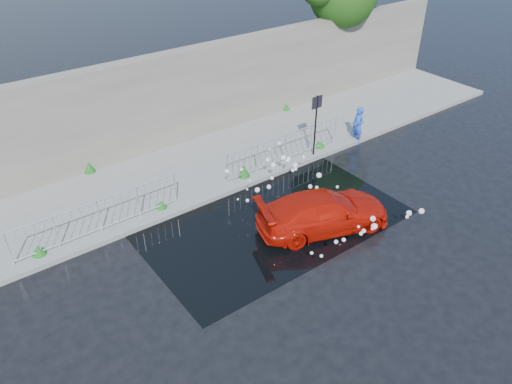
% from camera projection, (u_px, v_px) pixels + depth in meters
% --- Properties ---
extents(ground, '(90.00, 90.00, 0.00)m').
position_uv_depth(ground, '(278.00, 241.00, 14.61)').
color(ground, black).
rests_on(ground, ground).
extents(pavement, '(30.00, 4.00, 0.15)m').
position_uv_depth(pavement, '(191.00, 170.00, 17.93)').
color(pavement, gray).
rests_on(pavement, ground).
extents(curb, '(30.00, 0.25, 0.16)m').
position_uv_depth(curb, '(221.00, 194.00, 16.58)').
color(curb, gray).
rests_on(curb, ground).
extents(retaining_wall, '(30.00, 0.60, 3.50)m').
position_uv_depth(retaining_wall, '(157.00, 103.00, 18.40)').
color(retaining_wall, '#6B625A').
rests_on(retaining_wall, pavement).
extents(puddle, '(8.00, 5.00, 0.01)m').
position_uv_depth(puddle, '(270.00, 219.00, 15.53)').
color(puddle, black).
rests_on(puddle, ground).
extents(sign_post, '(0.45, 0.06, 2.50)m').
position_uv_depth(sign_post, '(316.00, 116.00, 17.85)').
color(sign_post, black).
rests_on(sign_post, ground).
extents(railing_left, '(5.05, 0.05, 1.10)m').
position_uv_depth(railing_left, '(99.00, 215.00, 14.46)').
color(railing_left, silver).
rests_on(railing_left, pavement).
extents(railing_right, '(5.05, 0.05, 1.10)m').
position_uv_depth(railing_right, '(285.00, 147.00, 17.96)').
color(railing_right, silver).
rests_on(railing_right, pavement).
extents(weeds, '(12.17, 3.93, 0.46)m').
position_uv_depth(weeds, '(195.00, 170.00, 17.44)').
color(weeds, '#16551A').
rests_on(weeds, pavement).
extents(water_spray, '(3.71, 5.63, 1.06)m').
position_uv_depth(water_spray, '(313.00, 190.00, 15.54)').
color(water_spray, white).
rests_on(water_spray, ground).
extents(red_car, '(4.36, 2.82, 1.17)m').
position_uv_depth(red_car, '(324.00, 211.00, 14.87)').
color(red_car, red).
rests_on(red_car, ground).
extents(person, '(0.40, 0.57, 1.50)m').
position_uv_depth(person, '(358.00, 126.00, 19.41)').
color(person, blue).
rests_on(person, ground).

